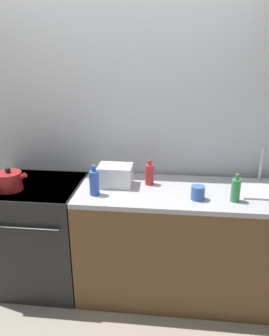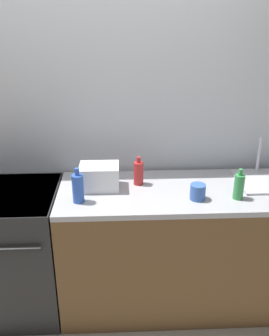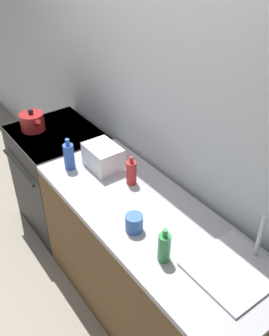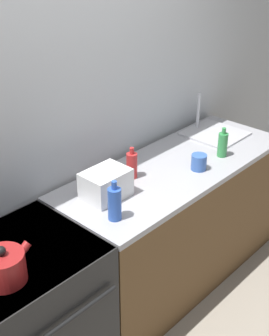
{
  "view_description": "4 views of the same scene",
  "coord_description": "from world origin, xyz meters",
  "px_view_note": "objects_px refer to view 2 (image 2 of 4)",
  "views": [
    {
      "loc": [
        0.44,
        -2.0,
        1.94
      ],
      "look_at": [
        0.18,
        0.39,
        1.07
      ],
      "focal_mm": 35.0,
      "sensor_mm": 36.0,
      "label": 1
    },
    {
      "loc": [
        0.16,
        -1.92,
        2.05
      ],
      "look_at": [
        0.26,
        0.36,
        1.08
      ],
      "focal_mm": 40.0,
      "sensor_mm": 36.0,
      "label": 2
    },
    {
      "loc": [
        1.9,
        -0.7,
        2.4
      ],
      "look_at": [
        0.34,
        0.42,
        1.07
      ],
      "focal_mm": 40.0,
      "sensor_mm": 36.0,
      "label": 3
    },
    {
      "loc": [
        -1.55,
        -1.3,
        2.34
      ],
      "look_at": [
        0.24,
        0.35,
        1.04
      ],
      "focal_mm": 50.0,
      "sensor_mm": 36.0,
      "label": 4
    }
  ],
  "objects_px": {
    "stove": "(10,250)",
    "bottle_blue": "(78,188)",
    "bottle_green": "(239,186)",
    "toaster": "(99,177)",
    "bottle_red": "(139,173)",
    "cup_blue": "(198,192)"
  },
  "relations": [
    {
      "from": "bottle_green",
      "to": "cup_blue",
      "type": "distance_m",
      "value": 0.26
    },
    {
      "from": "toaster",
      "to": "bottle_blue",
      "type": "relative_size",
      "value": 1.14
    },
    {
      "from": "stove",
      "to": "bottle_blue",
      "type": "relative_size",
      "value": 4.02
    },
    {
      "from": "bottle_blue",
      "to": "toaster",
      "type": "bearing_deg",
      "value": 57.28
    },
    {
      "from": "toaster",
      "to": "cup_blue",
      "type": "xyz_separation_m",
      "value": [
        0.63,
        -0.19,
        -0.03
      ]
    },
    {
      "from": "stove",
      "to": "toaster",
      "type": "xyz_separation_m",
      "value": [
        0.65,
        0.06,
        0.53
      ]
    },
    {
      "from": "bottle_green",
      "to": "bottle_red",
      "type": "distance_m",
      "value": 0.67
    },
    {
      "from": "bottle_green",
      "to": "bottle_red",
      "type": "height_order",
      "value": "bottle_green"
    },
    {
      "from": "stove",
      "to": "bottle_green",
      "type": "bearing_deg",
      "value": -5.16
    },
    {
      "from": "stove",
      "to": "bottle_blue",
      "type": "xyz_separation_m",
      "value": [
        0.53,
        -0.14,
        0.55
      ]
    },
    {
      "from": "stove",
      "to": "cup_blue",
      "type": "xyz_separation_m",
      "value": [
        1.28,
        -0.14,
        0.5
      ]
    },
    {
      "from": "bottle_red",
      "to": "stove",
      "type": "bearing_deg",
      "value": -173.5
    },
    {
      "from": "stove",
      "to": "bottle_blue",
      "type": "distance_m",
      "value": 0.77
    },
    {
      "from": "bottle_blue",
      "to": "cup_blue",
      "type": "distance_m",
      "value": 0.76
    },
    {
      "from": "cup_blue",
      "to": "bottle_green",
      "type": "bearing_deg",
      "value": -0.57
    },
    {
      "from": "cup_blue",
      "to": "bottle_red",
      "type": "bearing_deg",
      "value": 146.5
    },
    {
      "from": "bottle_blue",
      "to": "bottle_green",
      "type": "distance_m",
      "value": 1.02
    },
    {
      "from": "stove",
      "to": "toaster",
      "type": "relative_size",
      "value": 3.52
    },
    {
      "from": "toaster",
      "to": "bottle_green",
      "type": "xyz_separation_m",
      "value": [
        0.89,
        -0.2,
        0.0
      ]
    },
    {
      "from": "bottle_green",
      "to": "bottle_red",
      "type": "relative_size",
      "value": 1.01
    },
    {
      "from": "stove",
      "to": "toaster",
      "type": "bearing_deg",
      "value": 4.94
    },
    {
      "from": "stove",
      "to": "toaster",
      "type": "distance_m",
      "value": 0.84
    }
  ]
}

